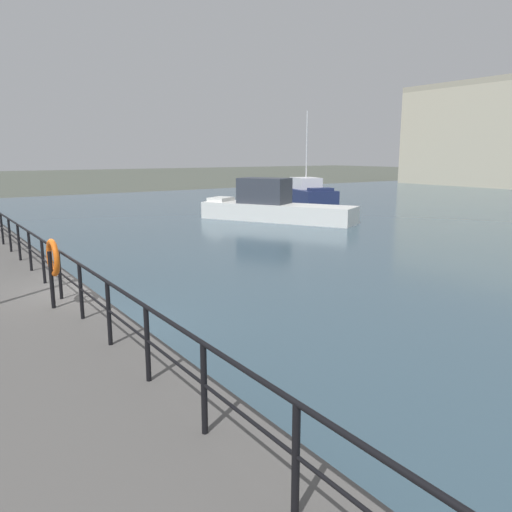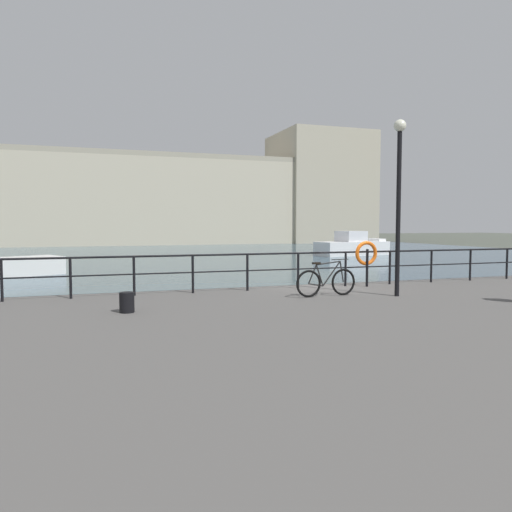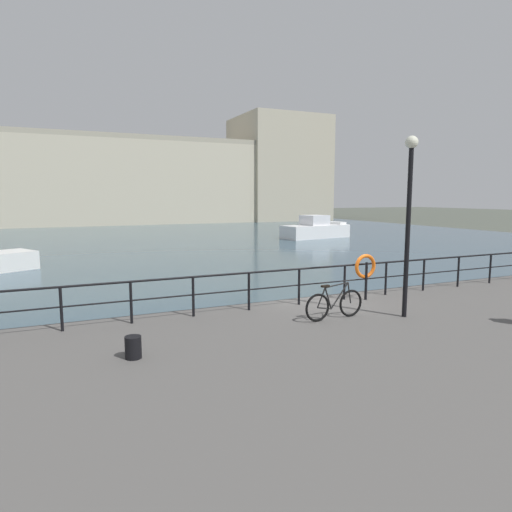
# 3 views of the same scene
# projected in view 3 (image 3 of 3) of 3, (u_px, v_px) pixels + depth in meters

# --- Properties ---
(ground_plane) EXTENTS (240.00, 240.00, 0.00)m
(ground_plane) POSITION_uv_depth(u_px,v_px,m) (315.00, 326.00, 14.37)
(ground_plane) COLOR #4C5147
(water_basin) EXTENTS (80.00, 60.00, 0.01)m
(water_basin) POSITION_uv_depth(u_px,v_px,m) (142.00, 241.00, 41.66)
(water_basin) COLOR #385160
(water_basin) RESTS_ON ground_plane
(quay_promenade) EXTENTS (56.00, 13.00, 0.99)m
(quay_promenade) POSITION_uv_depth(u_px,v_px,m) (499.00, 392.00, 8.43)
(quay_promenade) COLOR #565451
(quay_promenade) RESTS_ON ground_plane
(harbor_building) EXTENTS (71.91, 13.71, 17.49)m
(harbor_building) POSITION_uv_depth(u_px,v_px,m) (152.00, 180.00, 69.83)
(harbor_building) COLOR #C1B79E
(harbor_building) RESTS_ON ground_plane
(moored_cabin_cruiser) EXTENTS (7.32, 3.69, 2.25)m
(moored_cabin_cruiser) POSITION_uv_depth(u_px,v_px,m) (316.00, 230.00, 44.50)
(moored_cabin_cruiser) COLOR white
(moored_cabin_cruiser) RESTS_ON water_basin
(quay_railing) EXTENTS (27.07, 0.07, 1.08)m
(quay_railing) POSITION_uv_depth(u_px,v_px,m) (322.00, 278.00, 13.37)
(quay_railing) COLOR black
(quay_railing) RESTS_ON quay_promenade
(parked_bicycle) EXTENTS (1.77, 0.15, 0.98)m
(parked_bicycle) POSITION_uv_depth(u_px,v_px,m) (334.00, 304.00, 11.54)
(parked_bicycle) COLOR black
(parked_bicycle) RESTS_ON quay_promenade
(mooring_bollard) EXTENTS (0.32, 0.32, 0.44)m
(mooring_bollard) POSITION_uv_depth(u_px,v_px,m) (133.00, 347.00, 8.76)
(mooring_bollard) COLOR black
(mooring_bollard) RESTS_ON quay_promenade
(life_ring_stand) EXTENTS (0.75, 0.16, 1.40)m
(life_ring_stand) POSITION_uv_depth(u_px,v_px,m) (365.00, 268.00, 13.68)
(life_ring_stand) COLOR black
(life_ring_stand) RESTS_ON quay_promenade
(quay_lamp_post) EXTENTS (0.32, 0.32, 4.63)m
(quay_lamp_post) POSITION_uv_depth(u_px,v_px,m) (409.00, 203.00, 11.42)
(quay_lamp_post) COLOR black
(quay_lamp_post) RESTS_ON quay_promenade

